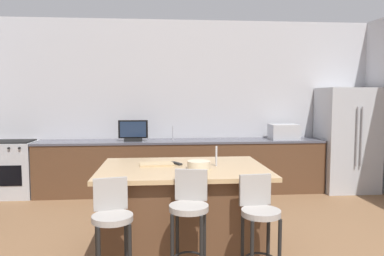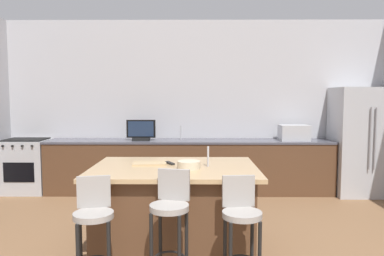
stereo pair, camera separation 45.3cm
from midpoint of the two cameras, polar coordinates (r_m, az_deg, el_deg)
name	(u,v)px [view 2 (the right image)]	position (r m, az deg, el deg)	size (l,w,h in m)	color
wall_back	(195,105)	(6.63, 2.45, 3.54)	(7.17, 0.12, 3.00)	#BCBCC1
counter_back	(189,166)	(6.36, 1.64, -5.98)	(4.87, 0.62, 0.91)	brown
kitchen_island	(175,206)	(4.07, 0.58, -12.12)	(1.77, 1.25, 0.90)	black
refrigerator	(361,141)	(6.92, 26.52, -1.86)	(0.93, 0.78, 1.81)	#B7BABF
range_oven	(27,166)	(6.89, -22.51, -5.44)	(0.73, 0.63, 0.93)	#B7BABF
microwave	(294,133)	(6.56, 17.47, -0.70)	(0.48, 0.36, 0.26)	#B7BABF
tv_monitor	(141,131)	(6.25, -5.84, -0.49)	(0.49, 0.16, 0.35)	black
sink_faucet_back	(181,133)	(6.37, 0.30, -0.74)	(0.02, 0.02, 0.24)	#B2B2B7
sink_faucet_island	(208,156)	(3.97, 5.84, -4.43)	(0.02, 0.02, 0.22)	#B2B2B7
bar_stool_left	(94,223)	(3.30, -11.05, -14.34)	(0.35, 0.37, 0.96)	gray
bar_stool_center	(171,217)	(3.28, 0.74, -13.67)	(0.35, 0.37, 1.01)	gray
bar_stool_right	(241,222)	(3.32, 11.70, -14.21)	(0.34, 0.35, 0.96)	gray
fruit_bowl	(189,165)	(3.84, 2.96, -5.76)	(0.24, 0.24, 0.08)	beige
cell_phone	(191,165)	(4.06, 3.01, -5.71)	(0.07, 0.15, 0.01)	black
tv_remote	(170,163)	(4.11, -0.27, -5.49)	(0.04, 0.17, 0.02)	black
cutting_board	(150,163)	(4.11, -3.40, -5.51)	(0.37, 0.24, 0.02)	tan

